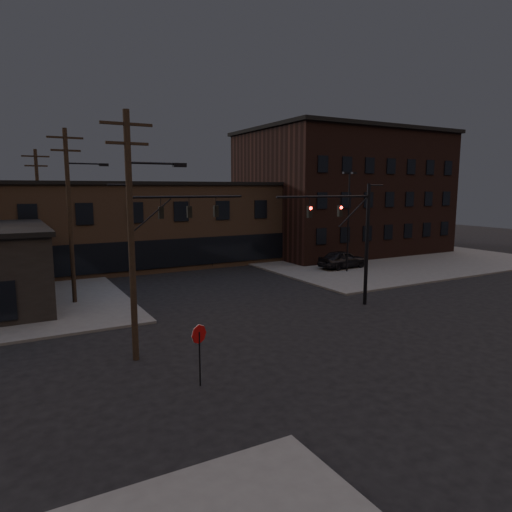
{
  "coord_description": "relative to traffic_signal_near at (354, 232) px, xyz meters",
  "views": [
    {
      "loc": [
        -14.36,
        -17.96,
        7.74
      ],
      "look_at": [
        -0.62,
        6.73,
        3.5
      ],
      "focal_mm": 32.0,
      "sensor_mm": 36.0,
      "label": 1
    }
  ],
  "objects": [
    {
      "name": "lot_light_a",
      "position": [
        7.64,
        9.5,
        0.58
      ],
      "size": [
        1.5,
        0.28,
        9.14
      ],
      "color": "black",
      "rests_on": "ground"
    },
    {
      "name": "car_crossing",
      "position": [
        -2.12,
        19.85,
        -4.19
      ],
      "size": [
        3.16,
        4.79,
        1.49
      ],
      "primitive_type": "imported",
      "rotation": [
        0.0,
        0.0,
        -0.38
      ],
      "color": "black",
      "rests_on": "ground"
    },
    {
      "name": "lot_light_b",
      "position": [
        13.64,
        14.5,
        0.58
      ],
      "size": [
        1.5,
        0.28,
        9.14
      ],
      "color": "black",
      "rests_on": "ground"
    },
    {
      "name": "utility_pole_far",
      "position": [
        -16.86,
        21.5,
        0.85
      ],
      "size": [
        2.2,
        0.28,
        11.0
      ],
      "color": "black",
      "rests_on": "ground"
    },
    {
      "name": "utility_pole_near",
      "position": [
        -14.79,
        -2.5,
        0.94
      ],
      "size": [
        3.7,
        0.28,
        11.0
      ],
      "color": "black",
      "rests_on": "ground"
    },
    {
      "name": "utility_pole_mid",
      "position": [
        -15.79,
        9.5,
        1.19
      ],
      "size": [
        3.7,
        0.28,
        11.5
      ],
      "color": "black",
      "rests_on": "ground"
    },
    {
      "name": "stop_sign",
      "position": [
        -13.36,
        -6.49,
        -3.09
      ],
      "size": [
        0.72,
        0.33,
        2.48
      ],
      "color": "black",
      "rests_on": "ground"
    },
    {
      "name": "traffic_signal_near",
      "position": [
        0.0,
        0.0,
        0.0
      ],
      "size": [
        7.12,
        0.24,
        8.0
      ],
      "color": "black",
      "rests_on": "ground"
    },
    {
      "name": "ground",
      "position": [
        -5.36,
        -4.5,
        -4.93
      ],
      "size": [
        140.0,
        140.0,
        0.0
      ],
      "primitive_type": "plane",
      "color": "black",
      "rests_on": "ground"
    },
    {
      "name": "sidewalk_ne",
      "position": [
        16.64,
        17.5,
        -4.86
      ],
      "size": [
        30.0,
        30.0,
        0.15
      ],
      "primitive_type": "cube",
      "color": "#474744",
      "rests_on": "ground"
    },
    {
      "name": "traffic_signal_far",
      "position": [
        -12.07,
        3.5,
        0.08
      ],
      "size": [
        7.12,
        0.24,
        8.0
      ],
      "color": "black",
      "rests_on": "ground"
    },
    {
      "name": "building_row",
      "position": [
        -5.36,
        23.5,
        -0.93
      ],
      "size": [
        40.0,
        12.0,
        8.0
      ],
      "primitive_type": "cube",
      "color": "brown",
      "rests_on": "ground"
    },
    {
      "name": "parked_car_lot_b",
      "position": [
        12.82,
        17.45,
        -4.06
      ],
      "size": [
        5.31,
        3.1,
        1.44
      ],
      "primitive_type": "imported",
      "rotation": [
        0.0,
        0.0,
        1.34
      ],
      "color": "silver",
      "rests_on": "sidewalk_ne"
    },
    {
      "name": "parked_car_lot_a",
      "position": [
        8.37,
        11.02,
        -3.93
      ],
      "size": [
        5.11,
        2.31,
        1.7
      ],
      "primitive_type": "imported",
      "rotation": [
        0.0,
        0.0,
        1.63
      ],
      "color": "black",
      "rests_on": "sidewalk_ne"
    },
    {
      "name": "building_right",
      "position": [
        16.64,
        21.5,
        2.07
      ],
      "size": [
        22.0,
        16.0,
        14.0
      ],
      "primitive_type": "cube",
      "color": "black",
      "rests_on": "ground"
    }
  ]
}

